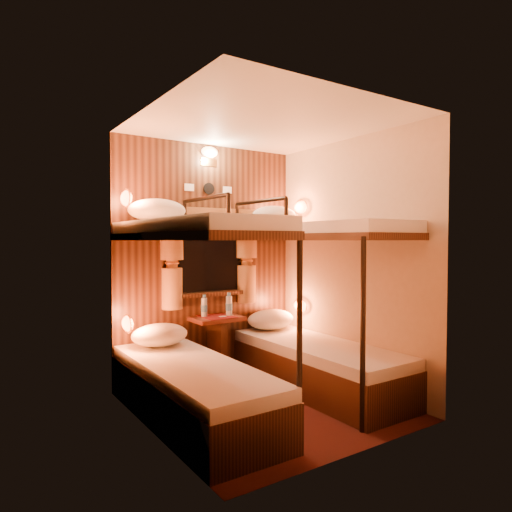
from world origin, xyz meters
TOP-DOWN VIEW (x-y plane):
  - floor at (0.00, 0.00)m, footprint 2.10×2.10m
  - ceiling at (0.00, 0.00)m, footprint 2.10×2.10m
  - wall_back at (0.00, 1.05)m, footprint 2.40×0.00m
  - wall_front at (0.00, -1.05)m, footprint 2.40×0.00m
  - wall_left at (-1.00, 0.00)m, footprint 0.00×2.40m
  - wall_right at (1.00, 0.00)m, footprint 0.00×2.40m
  - back_panel at (0.00, 1.04)m, footprint 2.00×0.03m
  - bunk_left at (-0.65, 0.07)m, footprint 0.72×1.90m
  - bunk_right at (0.65, 0.07)m, footprint 0.72×1.90m
  - window at (0.00, 1.00)m, footprint 1.00×0.12m
  - curtains at (0.00, 0.97)m, footprint 1.10×0.22m
  - back_fixtures at (0.00, 1.00)m, footprint 0.54×0.09m
  - reading_lamps at (-0.00, 0.70)m, footprint 2.00×0.20m
  - table at (0.00, 0.85)m, footprint 0.50×0.34m
  - bottle_left at (-0.11, 0.91)m, footprint 0.07×0.07m
  - bottle_right at (0.13, 0.83)m, footprint 0.07×0.07m
  - sachet_a at (0.04, 0.81)m, footprint 0.08×0.06m
  - sachet_b at (0.14, 0.85)m, footprint 0.08×0.07m
  - pillow_lower_left at (-0.65, 0.74)m, footprint 0.52×0.37m
  - pillow_lower_right at (0.65, 0.83)m, footprint 0.54×0.39m
  - pillow_upper_left at (-0.65, 0.78)m, footprint 0.54×0.38m
  - pillow_upper_right at (0.65, 0.77)m, footprint 0.51×0.36m

SIDE VIEW (x-z plane):
  - floor at x=0.00m, z-range 0.00..0.00m
  - table at x=0.00m, z-range 0.09..0.74m
  - bunk_left at x=-0.65m, z-range -0.35..1.47m
  - bunk_right at x=0.65m, z-range -0.35..1.47m
  - pillow_lower_left at x=-0.65m, z-range 0.46..0.66m
  - pillow_lower_right at x=0.65m, z-range 0.46..0.67m
  - sachet_b at x=0.14m, z-range 0.65..0.66m
  - sachet_a at x=0.04m, z-range 0.65..0.66m
  - bottle_left at x=-0.11m, z-range 0.63..0.86m
  - bottle_right at x=0.13m, z-range 0.63..0.87m
  - window at x=0.00m, z-range 0.79..1.58m
  - wall_back at x=0.00m, z-range 0.00..2.40m
  - wall_front at x=0.00m, z-range 0.00..2.40m
  - wall_left at x=-1.00m, z-range 0.00..2.40m
  - wall_right at x=1.00m, z-range 0.00..2.40m
  - back_panel at x=0.00m, z-range 0.00..2.40m
  - reading_lamps at x=0.00m, z-range 0.62..1.86m
  - curtains at x=0.00m, z-range 0.76..1.76m
  - pillow_upper_right at x=0.65m, z-range 1.59..1.79m
  - pillow_upper_left at x=-0.65m, z-range 1.59..1.80m
  - back_fixtures at x=0.00m, z-range 2.00..2.49m
  - ceiling at x=0.00m, z-range 2.40..2.40m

